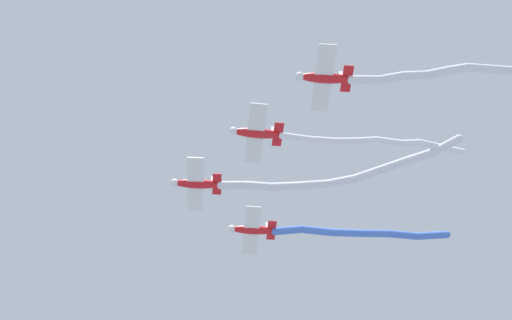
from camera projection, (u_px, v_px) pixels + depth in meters
The scene contains 8 objects.
airplane_lead at pixel (196, 184), 68.91m from camera, with size 6.90×5.35×1.73m.
smoke_trail_lead at pixel (340, 173), 68.88m from camera, with size 5.87×24.30×3.01m.
airplane_left_wing at pixel (256, 133), 65.09m from camera, with size 6.83×5.32×1.73m.
smoke_trail_left_wing at pixel (377, 142), 66.88m from camera, with size 10.66×16.42×2.94m.
airplane_right_wing at pixel (252, 230), 73.21m from camera, with size 6.88×5.34×1.73m.
smoke_trail_right_wing at pixel (362, 233), 74.82m from camera, with size 10.12×17.76×3.04m.
airplane_slot at pixel (324, 78), 61.04m from camera, with size 6.89×5.35×1.73m.
smoke_trail_slot at pixel (438, 73), 62.72m from camera, with size 7.74×15.56×4.26m.
Camera 1 is at (-38.04, -17.11, 6.33)m, focal length 48.45 mm.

